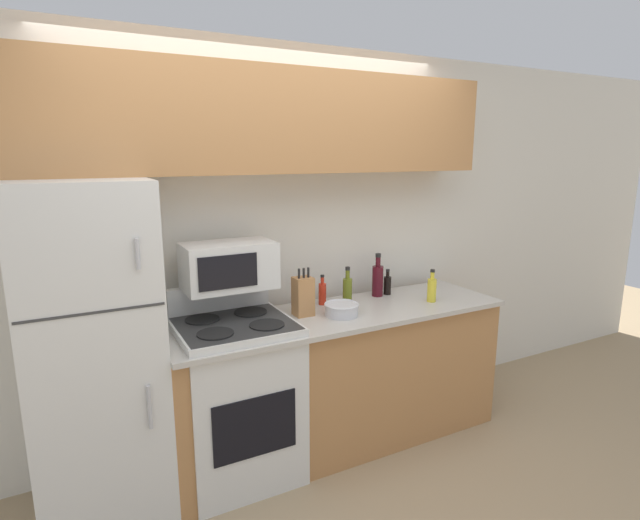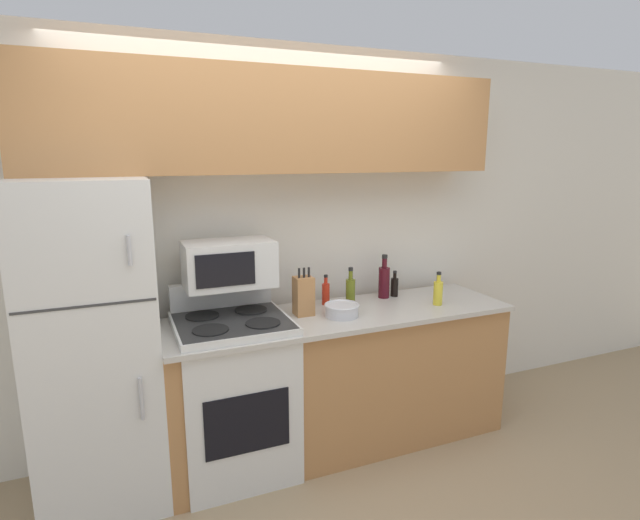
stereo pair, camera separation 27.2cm
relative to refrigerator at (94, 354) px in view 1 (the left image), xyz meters
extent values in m
plane|color=tan|center=(1.10, -0.33, -0.88)|extent=(12.00, 12.00, 0.00)
cube|color=silver|center=(1.10, 0.37, 0.40)|extent=(8.00, 0.05, 2.55)
cube|color=#B27A47|center=(1.41, -0.04, -0.44)|extent=(2.20, 0.59, 0.87)
cube|color=#BCB7AD|center=(1.41, -0.06, 0.01)|extent=(2.20, 0.63, 0.03)
cube|color=silver|center=(0.00, 0.00, 0.00)|extent=(0.63, 0.66, 1.76)
cube|color=#383838|center=(0.00, -0.33, 0.32)|extent=(0.61, 0.01, 0.01)
cylinder|color=#B7B7BC|center=(0.20, -0.35, 0.56)|extent=(0.02, 0.02, 0.14)
cylinder|color=#B7B7BC|center=(0.20, -0.35, -0.18)|extent=(0.02, 0.02, 0.22)
cube|color=#B27A47|center=(1.10, 0.18, 1.18)|extent=(2.82, 0.33, 0.60)
cube|color=silver|center=(0.72, -0.05, -0.41)|extent=(0.65, 0.59, 0.95)
cube|color=black|center=(0.72, -0.35, -0.43)|extent=(0.47, 0.01, 0.34)
cube|color=#2D2D2D|center=(0.72, -0.05, 0.06)|extent=(0.62, 0.57, 0.01)
cube|color=silver|center=(0.72, 0.23, 0.15)|extent=(0.62, 0.06, 0.16)
cylinder|color=black|center=(0.58, -0.18, 0.07)|extent=(0.19, 0.19, 0.01)
cylinder|color=black|center=(0.87, -0.18, 0.07)|extent=(0.19, 0.19, 0.01)
cylinder|color=black|center=(0.58, 0.08, 0.07)|extent=(0.19, 0.19, 0.01)
cylinder|color=black|center=(0.87, 0.08, 0.07)|extent=(0.19, 0.19, 0.01)
cube|color=silver|center=(0.75, 0.09, 0.37)|extent=(0.52, 0.30, 0.27)
cube|color=black|center=(0.70, -0.07, 0.37)|extent=(0.33, 0.01, 0.19)
cube|color=#B27A47|center=(1.18, 0.00, 0.14)|extent=(0.11, 0.11, 0.24)
cylinder|color=black|center=(1.15, -0.01, 0.29)|extent=(0.01, 0.01, 0.06)
cylinder|color=black|center=(1.18, -0.01, 0.29)|extent=(0.01, 0.01, 0.06)
cylinder|color=black|center=(1.21, -0.01, 0.29)|extent=(0.01, 0.01, 0.06)
cylinder|color=silver|center=(1.38, -0.12, 0.06)|extent=(0.20, 0.20, 0.07)
torus|color=silver|center=(1.38, -0.12, 0.10)|extent=(0.21, 0.21, 0.01)
cylinder|color=gold|center=(2.06, -0.14, 0.10)|extent=(0.06, 0.06, 0.15)
cylinder|color=gold|center=(2.06, -0.14, 0.20)|extent=(0.03, 0.03, 0.05)
cylinder|color=black|center=(2.06, -0.14, 0.24)|extent=(0.03, 0.03, 0.02)
cylinder|color=red|center=(1.39, 0.14, 0.09)|extent=(0.05, 0.05, 0.14)
cylinder|color=red|center=(1.39, 0.14, 0.19)|extent=(0.02, 0.02, 0.04)
cylinder|color=black|center=(1.39, 0.14, 0.22)|extent=(0.03, 0.03, 0.02)
cylinder|color=#470F19|center=(1.82, 0.14, 0.13)|extent=(0.08, 0.08, 0.21)
cylinder|color=#470F19|center=(1.82, 0.14, 0.27)|extent=(0.03, 0.03, 0.07)
cylinder|color=black|center=(1.82, 0.14, 0.31)|extent=(0.04, 0.04, 0.02)
cylinder|color=black|center=(1.90, 0.14, 0.09)|extent=(0.05, 0.05, 0.13)
cylinder|color=black|center=(1.90, 0.14, 0.17)|extent=(0.02, 0.02, 0.04)
cylinder|color=black|center=(1.90, 0.14, 0.20)|extent=(0.03, 0.03, 0.01)
cylinder|color=#5B6619|center=(1.52, 0.04, 0.12)|extent=(0.06, 0.06, 0.18)
cylinder|color=#5B6619|center=(1.52, 0.04, 0.24)|extent=(0.03, 0.03, 0.06)
cylinder|color=black|center=(1.52, 0.04, 0.27)|extent=(0.03, 0.03, 0.02)
camera|label=1|loc=(-0.10, -2.63, 1.00)|focal=28.00mm
camera|label=2|loc=(0.15, -2.74, 1.00)|focal=28.00mm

